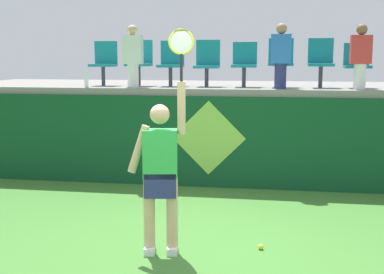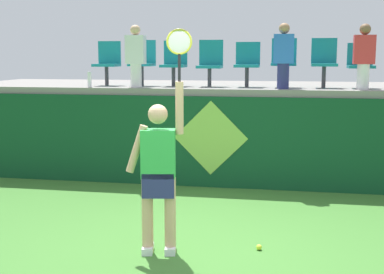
{
  "view_description": "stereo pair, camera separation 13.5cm",
  "coord_description": "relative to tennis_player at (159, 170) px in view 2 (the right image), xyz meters",
  "views": [
    {
      "loc": [
        0.96,
        -5.73,
        2.24
      ],
      "look_at": [
        -0.17,
        1.1,
        1.17
      ],
      "focal_mm": 49.33,
      "sensor_mm": 36.0,
      "label": 1
    },
    {
      "loc": [
        1.09,
        -5.7,
        2.24
      ],
      "look_at": [
        -0.17,
        1.1,
        1.17
      ],
      "focal_mm": 49.33,
      "sensor_mm": 36.0,
      "label": 2
    }
  ],
  "objects": [
    {
      "name": "ground_plane",
      "position": [
        0.33,
        0.07,
        -0.97
      ],
      "size": [
        40.0,
        40.0,
        0.0
      ],
      "primitive_type": "plane",
      "color": "#3D752D"
    },
    {
      "name": "court_back_wall",
      "position": [
        0.33,
        3.22,
        -0.19
      ],
      "size": [
        10.65,
        0.2,
        1.56
      ],
      "primitive_type": "cube",
      "color": "#0F4223",
      "rests_on": "ground_plane"
    },
    {
      "name": "spectator_platform",
      "position": [
        0.33,
        4.71,
        0.65
      ],
      "size": [
        10.65,
        3.09,
        0.12
      ],
      "primitive_type": "cube",
      "color": "gray",
      "rests_on": "court_back_wall"
    },
    {
      "name": "tennis_player",
      "position": [
        0.0,
        0.0,
        0.0
      ],
      "size": [
        0.75,
        0.32,
        2.53
      ],
      "color": "white",
      "rests_on": "ground_plane"
    },
    {
      "name": "tennis_ball",
      "position": [
        1.12,
        0.28,
        -0.93
      ],
      "size": [
        0.07,
        0.07,
        0.07
      ],
      "primitive_type": "sphere",
      "color": "#D1E533",
      "rests_on": "ground_plane"
    },
    {
      "name": "water_bottle",
      "position": [
        -2.1,
        3.33,
        0.85
      ],
      "size": [
        0.07,
        0.07,
        0.28
      ],
      "primitive_type": "cylinder",
      "color": "white",
      "rests_on": "spectator_platform"
    },
    {
      "name": "stadium_chair_0",
      "position": [
        -1.97,
        3.96,
        1.17
      ],
      "size": [
        0.44,
        0.42,
        0.83
      ],
      "color": "#38383D",
      "rests_on": "spectator_platform"
    },
    {
      "name": "stadium_chair_1",
      "position": [
        -1.29,
        3.96,
        1.19
      ],
      "size": [
        0.44,
        0.42,
        0.85
      ],
      "color": "#38383D",
      "rests_on": "spectator_platform"
    },
    {
      "name": "stadium_chair_2",
      "position": [
        -0.69,
        3.96,
        1.17
      ],
      "size": [
        0.44,
        0.42,
        0.84
      ],
      "color": "#38383D",
      "rests_on": "spectator_platform"
    },
    {
      "name": "stadium_chair_3",
      "position": [
        -0.02,
        3.96,
        1.17
      ],
      "size": [
        0.44,
        0.42,
        0.85
      ],
      "color": "#38383D",
      "rests_on": "spectator_platform"
    },
    {
      "name": "stadium_chair_4",
      "position": [
        0.66,
        3.95,
        1.16
      ],
      "size": [
        0.44,
        0.42,
        0.8
      ],
      "color": "#38383D",
      "rests_on": "spectator_platform"
    },
    {
      "name": "stadium_chair_5",
      "position": [
        1.31,
        3.96,
        1.2
      ],
      "size": [
        0.44,
        0.42,
        0.87
      ],
      "color": "#38383D",
      "rests_on": "spectator_platform"
    },
    {
      "name": "stadium_chair_6",
      "position": [
        2.0,
        3.96,
        1.2
      ],
      "size": [
        0.44,
        0.42,
        0.87
      ],
      "color": "#38383D",
      "rests_on": "spectator_platform"
    },
    {
      "name": "stadium_chair_7",
      "position": [
        2.62,
        3.95,
        1.15
      ],
      "size": [
        0.44,
        0.42,
        0.78
      ],
      "color": "#38383D",
      "rests_on": "spectator_platform"
    },
    {
      "name": "spectator_0",
      "position": [
        2.62,
        3.56,
        1.27
      ],
      "size": [
        0.34,
        0.2,
        1.08
      ],
      "color": "white",
      "rests_on": "spectator_platform"
    },
    {
      "name": "spectator_1",
      "position": [
        1.31,
        3.51,
        1.29
      ],
      "size": [
        0.34,
        0.2,
        1.1
      ],
      "color": "navy",
      "rests_on": "spectator_platform"
    },
    {
      "name": "spectator_2",
      "position": [
        -1.29,
        3.5,
        1.28
      ],
      "size": [
        0.34,
        0.2,
        1.1
      ],
      "color": "white",
      "rests_on": "spectator_platform"
    },
    {
      "name": "wall_signage_mount",
      "position": [
        0.13,
        3.11,
        -0.97
      ],
      "size": [
        1.27,
        0.01,
        1.5
      ],
      "color": "#0F4223",
      "rests_on": "ground_plane"
    }
  ]
}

